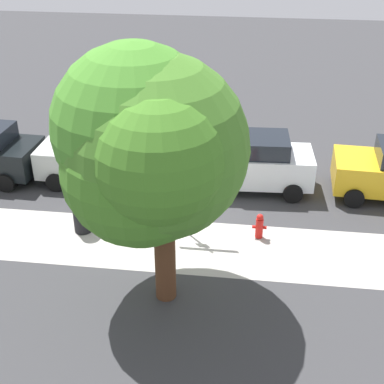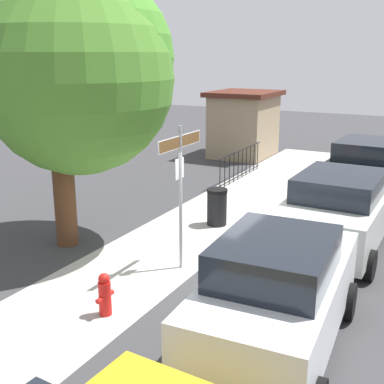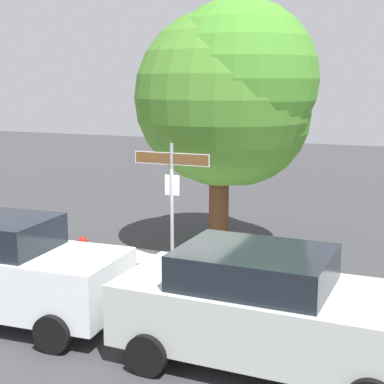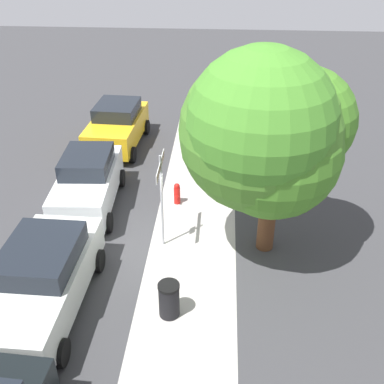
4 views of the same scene
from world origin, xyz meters
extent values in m
plane|color=#38383A|center=(0.00, 0.00, 0.00)|extent=(60.00, 60.00, 0.00)
cube|color=#AEA9A2|center=(2.00, 1.30, 0.00)|extent=(24.00, 2.60, 0.00)
cylinder|color=#9EA0A5|center=(-0.27, 0.40, 1.52)|extent=(0.07, 0.07, 3.03)
cube|color=brown|center=(-0.27, 0.40, 2.71)|extent=(1.62, 0.02, 0.22)
cube|color=white|center=(-0.27, 0.40, 2.71)|extent=(1.65, 0.02, 0.25)
cube|color=silver|center=(-0.27, 0.42, 2.16)|extent=(0.32, 0.02, 0.42)
cylinder|color=#54331E|center=(-0.36, 3.47, 1.31)|extent=(0.51, 0.51, 2.62)
sphere|color=#458226|center=(0.15, 3.38, 3.49)|extent=(3.54, 3.54, 3.54)
sphere|color=#478029|center=(-0.12, 3.06, 3.87)|extent=(4.25, 4.25, 4.25)
sphere|color=#468B2B|center=(0.30, 3.00, 4.32)|extent=(3.74, 3.74, 3.74)
sphere|color=#437F25|center=(-0.40, 4.10, 4.12)|extent=(2.80, 2.80, 2.80)
cube|color=white|center=(-2.20, -2.35, 0.83)|extent=(4.23, 1.95, 1.01)
cylinder|color=black|center=(-0.84, -1.41, 0.32)|extent=(0.65, 0.25, 0.64)
cylinder|color=black|center=(-0.74, -3.14, 0.32)|extent=(0.65, 0.25, 0.64)
cube|color=beige|center=(2.58, -2.28, 0.80)|extent=(4.71, 2.05, 0.95)
cube|color=black|center=(2.30, -2.27, 1.54)|extent=(2.28, 1.76, 0.54)
cylinder|color=black|center=(1.02, -1.27, 0.32)|extent=(0.64, 0.23, 0.64)
cylinder|color=black|center=(0.97, -3.22, 0.32)|extent=(0.64, 0.23, 0.64)
cylinder|color=red|center=(-2.61, 0.60, 0.31)|extent=(0.22, 0.22, 0.62)
sphere|color=red|center=(-2.61, 0.60, 0.68)|extent=(0.20, 0.20, 0.20)
cylinder|color=red|center=(-2.77, 0.60, 0.34)|extent=(0.10, 0.09, 0.09)
cylinder|color=red|center=(-2.45, 0.60, 0.34)|extent=(0.10, 0.09, 0.09)
cylinder|color=black|center=(2.57, 0.90, 0.45)|extent=(0.52, 0.52, 0.90)
cylinder|color=black|center=(2.57, 0.90, 0.94)|extent=(0.55, 0.55, 0.08)
camera|label=1|loc=(-2.29, 13.71, 8.90)|focal=50.23mm
camera|label=2|loc=(-8.69, -4.34, 4.38)|focal=45.97mm
camera|label=3|loc=(4.65, -10.34, 4.27)|focal=54.76mm
camera|label=4|loc=(10.91, 2.04, 8.77)|focal=43.42mm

